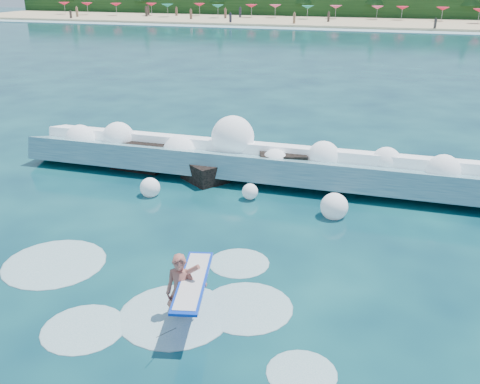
{
  "coord_description": "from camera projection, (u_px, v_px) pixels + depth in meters",
  "views": [
    {
      "loc": [
        5.77,
        -12.14,
        7.23
      ],
      "look_at": [
        1.5,
        2.0,
        1.2
      ],
      "focal_mm": 40.0,
      "sensor_mm": 36.0,
      "label": 1
    }
  ],
  "objects": [
    {
      "name": "wave_spray",
      "position": [
        232.0,
        151.0,
        20.45
      ],
      "size": [
        15.28,
        4.65,
        2.27
      ],
      "color": "white",
      "rests_on": "ground"
    },
    {
      "name": "beach_umbrellas",
      "position": [
        372.0,
        8.0,
        85.24
      ],
      "size": [
        111.08,
        6.78,
        0.5
      ],
      "color": "red",
      "rests_on": "ground"
    },
    {
      "name": "rock_cluster",
      "position": [
        203.0,
        163.0,
        20.85
      ],
      "size": [
        7.83,
        3.08,
        1.21
      ],
      "color": "black",
      "rests_on": "ground"
    },
    {
      "name": "wet_band",
      "position": [
        364.0,
        30.0,
        74.41
      ],
      "size": [
        140.0,
        5.0,
        0.08
      ],
      "primitive_type": "cube",
      "color": "silver",
      "rests_on": "ground"
    },
    {
      "name": "breaking_wave",
      "position": [
        248.0,
        162.0,
        20.51
      ],
      "size": [
        17.66,
        2.77,
        1.52
      ],
      "color": "teal",
      "rests_on": "ground"
    },
    {
      "name": "surf_foam",
      "position": [
        143.0,
        294.0,
        13.02
      ],
      "size": [
        9.29,
        5.52,
        0.14
      ],
      "color": "silver",
      "rests_on": "ground"
    },
    {
      "name": "surfer_with_board",
      "position": [
        184.0,
        290.0,
        11.91
      ],
      "size": [
        1.22,
        3.03,
        1.88
      ],
      "color": "#A85B4E",
      "rests_on": "ground"
    },
    {
      "name": "beachgoers",
      "position": [
        357.0,
        17.0,
        82.24
      ],
      "size": [
        101.32,
        13.33,
        1.93
      ],
      "color": "#3F332D",
      "rests_on": "ground"
    },
    {
      "name": "ground",
      "position": [
        169.0,
        251.0,
        15.04
      ],
      "size": [
        200.0,
        200.0,
        0.0
      ],
      "primitive_type": "plane",
      "color": "#062637",
      "rests_on": "ground"
    },
    {
      "name": "treeline",
      "position": [
        376.0,
        4.0,
        92.1
      ],
      "size": [
        140.0,
        4.0,
        5.0
      ],
      "primitive_type": "cube",
      "color": "black",
      "rests_on": "ground"
    },
    {
      "name": "beach",
      "position": [
        370.0,
        23.0,
        84.1
      ],
      "size": [
        140.0,
        20.0,
        0.4
      ],
      "primitive_type": "cube",
      "color": "tan",
      "rests_on": "ground"
    }
  ]
}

